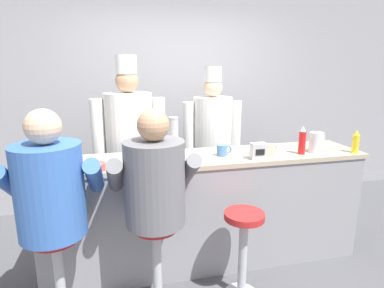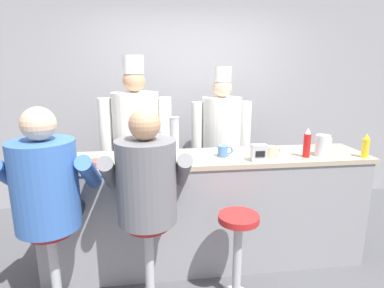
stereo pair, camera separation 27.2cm
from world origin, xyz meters
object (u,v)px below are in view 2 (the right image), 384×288
at_px(ketchup_bottle_red, 307,144).
at_px(diner_seated_blue, 48,189).
at_px(water_pitcher_clear, 323,145).
at_px(empty_stool_round, 238,244).
at_px(diner_seated_grey, 147,185).
at_px(cook_in_whites_near, 136,140).
at_px(cook_in_whites_far, 221,137).
at_px(breakfast_plate, 72,163).
at_px(cereal_bowl, 96,164).
at_px(coffee_mug_blue, 223,151).
at_px(napkin_dispenser_chrome, 259,153).
at_px(coffee_mug_tan, 270,152).
at_px(cup_stack_steel, 174,136).
at_px(mustard_bottle_yellow, 366,146).
at_px(hot_sauce_bottle_orange, 328,147).

bearing_deg(ketchup_bottle_red, diner_seated_blue, -169.50).
xyz_separation_m(water_pitcher_clear, empty_stool_round, (-0.86, -0.44, -0.63)).
relative_size(diner_seated_grey, cook_in_whites_near, 0.80).
xyz_separation_m(water_pitcher_clear, cook_in_whites_far, (-0.67, 1.01, -0.13)).
bearing_deg(diner_seated_blue, diner_seated_grey, -0.10).
xyz_separation_m(breakfast_plate, diner_seated_blue, (-0.07, -0.42, -0.06)).
bearing_deg(cereal_bowl, coffee_mug_blue, 8.67).
bearing_deg(napkin_dispenser_chrome, breakfast_plate, 176.14).
relative_size(coffee_mug_blue, empty_stool_round, 0.19).
distance_m(coffee_mug_tan, napkin_dispenser_chrome, 0.17).
xyz_separation_m(cereal_bowl, empty_stool_round, (1.06, -0.36, -0.57)).
distance_m(cup_stack_steel, diner_seated_grey, 0.66).
bearing_deg(coffee_mug_tan, cook_in_whites_near, 147.69).
relative_size(breakfast_plate, empty_stool_round, 0.38).
bearing_deg(cup_stack_steel, ketchup_bottle_red, -9.91).
distance_m(cup_stack_steel, napkin_dispenser_chrome, 0.73).
xyz_separation_m(mustard_bottle_yellow, cook_in_whites_far, (-1.01, 1.11, -0.14)).
distance_m(coffee_mug_blue, cook_in_whites_far, 0.95).
bearing_deg(cook_in_whites_far, cook_in_whites_near, -164.77).
bearing_deg(coffee_mug_blue, cook_in_whites_near, 139.06).
height_order(hot_sauce_bottle_orange, cook_in_whites_near, cook_in_whites_near).
bearing_deg(cook_in_whites_near, coffee_mug_tan, -32.31).
xyz_separation_m(breakfast_plate, cereal_bowl, (0.20, -0.09, 0.01)).
bearing_deg(diner_seated_grey, empty_stool_round, -3.10).
relative_size(napkin_dispenser_chrome, empty_stool_round, 0.19).
relative_size(coffee_mug_blue, cook_in_whites_far, 0.08).
height_order(coffee_mug_blue, cup_stack_steel, cup_stack_steel).
height_order(cereal_bowl, napkin_dispenser_chrome, napkin_dispenser_chrome).
height_order(ketchup_bottle_red, cereal_bowl, ketchup_bottle_red).
bearing_deg(coffee_mug_blue, ketchup_bottle_red, -8.73).
distance_m(water_pitcher_clear, diner_seated_grey, 1.58).
xyz_separation_m(water_pitcher_clear, napkin_dispenser_chrome, (-0.60, -0.08, -0.02)).
xyz_separation_m(ketchup_bottle_red, cook_in_whites_near, (-1.48, 0.78, -0.10)).
bearing_deg(cook_in_whites_far, hot_sauce_bottle_orange, -50.92).
distance_m(napkin_dispenser_chrome, cook_in_whites_far, 1.11).
xyz_separation_m(hot_sauce_bottle_orange, cereal_bowl, (-2.01, -0.14, -0.03)).
xyz_separation_m(coffee_mug_tan, coffee_mug_blue, (-0.40, 0.07, 0.00)).
bearing_deg(hot_sauce_bottle_orange, coffee_mug_blue, 178.87).
bearing_deg(diner_seated_blue, napkin_dispenser_chrome, 11.24).
bearing_deg(cereal_bowl, cook_in_whites_near, 71.14).
bearing_deg(diner_seated_blue, cook_in_whites_far, 43.04).
height_order(hot_sauce_bottle_orange, napkin_dispenser_chrome, napkin_dispenser_chrome).
bearing_deg(cup_stack_steel, cereal_bowl, -158.64).
bearing_deg(diner_seated_grey, cook_in_whites_near, 95.51).
relative_size(cereal_bowl, napkin_dispenser_chrome, 1.01).
xyz_separation_m(coffee_mug_blue, diner_seated_blue, (-1.32, -0.48, -0.09)).
bearing_deg(ketchup_bottle_red, mustard_bottle_yellow, -8.61).
xyz_separation_m(hot_sauce_bottle_orange, water_pitcher_clear, (-0.10, -0.07, 0.03)).
height_order(water_pitcher_clear, napkin_dispenser_chrome, water_pitcher_clear).
bearing_deg(cook_in_whites_near, cook_in_whites_far, 15.23).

